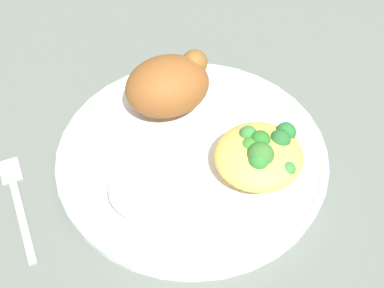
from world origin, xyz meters
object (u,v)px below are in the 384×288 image
Objects in this scene: plate at (192,155)px; roasted_chicken at (166,86)px; rice_pile at (153,186)px; mac_cheese_with_broccoli at (260,154)px; fork at (17,200)px.

plate is 0.09m from roasted_chicken.
rice_pile is 0.12m from mac_cheese_with_broccoli.
roasted_chicken reaches higher than plate.
mac_cheese_with_broccoli is 0.26m from fork.
mac_cheese_with_broccoli is 0.67× the size of fork.
plate is 0.08m from mac_cheese_with_broccoli.
rice_pile is (-0.06, -0.12, -0.02)m from roasted_chicken.
plate is 0.19m from fork.
plate is 2.13× the size of fork.
roasted_chicken is at bearing 114.87° from mac_cheese_with_broccoli.
mac_cheese_with_broccoli is at bearing -41.15° from plate.
roasted_chicken is at bearing 63.40° from rice_pile.
fork is at bearing -163.57° from roasted_chicken.
fork is (-0.19, -0.06, -0.05)m from roasted_chicken.
rice_pile reaches higher than plate.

